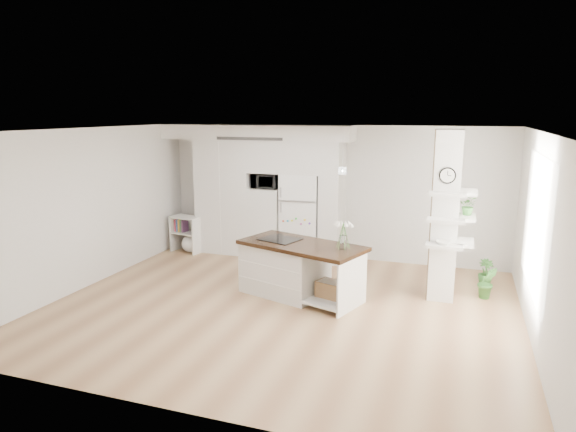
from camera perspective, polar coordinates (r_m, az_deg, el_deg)
name	(u,v)px	position (r m, az deg, el deg)	size (l,w,h in m)	color
floor	(282,307)	(8.06, -0.68, -10.05)	(7.00, 6.00, 0.01)	tan
room	(282,188)	(7.57, -0.72, 3.11)	(7.04, 6.04, 2.72)	white
cabinet_wall	(259,184)	(10.60, -3.22, 3.63)	(4.00, 0.71, 2.70)	silver
refrigerator	(302,216)	(10.41, 1.56, -0.03)	(0.78, 0.69, 1.75)	white
column	(450,217)	(8.34, 17.60, -0.16)	(0.69, 0.90, 2.70)	silver
window	(536,224)	(7.56, 25.84, -0.82)	(2.40, 2.40, 0.00)	white
pendant_light	(401,174)	(7.30, 12.40, 4.62)	(0.12, 0.12, 0.10)	white
kitchen_island	(291,267)	(8.44, 0.30, -5.67)	(2.19, 1.52, 1.47)	silver
bookshelf	(188,237)	(11.19, -11.05, -2.27)	(0.71, 0.49, 0.77)	silver
floor_plant_a	(487,282)	(8.91, 21.26, -6.89)	(0.30, 0.24, 0.54)	#397830
floor_plant_b	(486,272)	(9.60, 21.10, -5.83)	(0.25, 0.25, 0.45)	#397830
microwave	(266,181)	(10.49, -2.44, 3.90)	(0.54, 0.37, 0.30)	#2D2D2D
shelf_plant	(468,206)	(8.47, 19.41, 1.10)	(0.27, 0.23, 0.30)	#397830
decor_bowl	(443,242)	(8.19, 16.86, -2.83)	(0.22, 0.22, 0.05)	white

